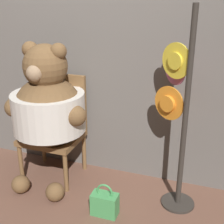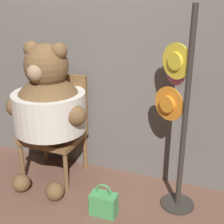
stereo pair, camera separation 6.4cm
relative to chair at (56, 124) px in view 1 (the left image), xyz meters
The scene contains 6 objects.
ground_plane 0.70m from the chair, 46.35° to the right, with size 14.00×14.00×0.00m, color brown.
wall_back 0.87m from the chair, 36.58° to the left, with size 8.00×0.10×2.55m.
chair is the anchor object (origin of this frame).
teddy_bear 0.29m from the chair, 79.74° to the right, with size 0.78×0.69×1.31m.
hat_display_rack 1.19m from the chair, ahead, with size 0.41×0.39×1.63m.
handbag_on_ground 0.92m from the chair, 34.91° to the right, with size 0.21×0.12×0.28m.
Camera 1 is at (1.08, -2.05, 1.70)m, focal length 50.00 mm.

